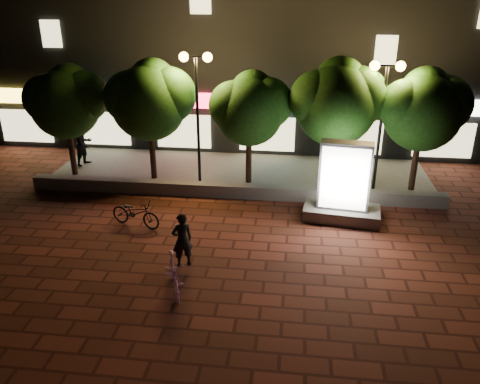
# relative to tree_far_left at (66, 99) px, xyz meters

# --- Properties ---
(ground) EXTENTS (80.00, 80.00, 0.00)m
(ground) POSITION_rel_tree_far_left_xyz_m (6.95, -5.46, -3.29)
(ground) COLOR maroon
(ground) RESTS_ON ground
(retaining_wall) EXTENTS (16.00, 0.45, 0.50)m
(retaining_wall) POSITION_rel_tree_far_left_xyz_m (6.95, -1.46, -3.04)
(retaining_wall) COLOR slate
(retaining_wall) RESTS_ON ground
(sidewalk) EXTENTS (16.00, 5.00, 0.08)m
(sidewalk) POSITION_rel_tree_far_left_xyz_m (6.95, 1.04, -3.25)
(sidewalk) COLOR slate
(sidewalk) RESTS_ON ground
(building_block) EXTENTS (28.00, 8.12, 11.30)m
(building_block) POSITION_rel_tree_far_left_xyz_m (6.94, 7.53, 1.70)
(building_block) COLOR black
(building_block) RESTS_ON ground
(tree_far_left) EXTENTS (3.36, 2.80, 4.63)m
(tree_far_left) POSITION_rel_tree_far_left_xyz_m (0.00, 0.00, 0.00)
(tree_far_left) COLOR #311C13
(tree_far_left) RESTS_ON sidewalk
(tree_left) EXTENTS (3.60, 3.00, 4.89)m
(tree_left) POSITION_rel_tree_far_left_xyz_m (3.50, 0.00, 0.15)
(tree_left) COLOR #311C13
(tree_left) RESTS_ON sidewalk
(tree_mid) EXTENTS (3.24, 2.70, 4.50)m
(tree_mid) POSITION_rel_tree_far_left_xyz_m (7.50, -0.00, -0.08)
(tree_mid) COLOR #311C13
(tree_mid) RESTS_ON sidewalk
(tree_right) EXTENTS (3.72, 3.10, 5.07)m
(tree_right) POSITION_rel_tree_far_left_xyz_m (10.80, 0.00, 0.27)
(tree_right) COLOR #311C13
(tree_right) RESTS_ON sidewalk
(tree_far_right) EXTENTS (3.48, 2.90, 4.76)m
(tree_far_right) POSITION_rel_tree_far_left_xyz_m (14.00, 0.00, 0.08)
(tree_far_right) COLOR #311C13
(tree_far_right) RESTS_ON sidewalk
(street_lamp_left) EXTENTS (1.26, 0.36, 5.18)m
(street_lamp_left) POSITION_rel_tree_far_left_xyz_m (5.45, -0.26, 0.74)
(street_lamp_left) COLOR black
(street_lamp_left) RESTS_ON sidewalk
(street_lamp_right) EXTENTS (1.26, 0.36, 4.98)m
(street_lamp_right) POSITION_rel_tree_far_left_xyz_m (12.45, -0.26, 0.60)
(street_lamp_right) COLOR black
(street_lamp_right) RESTS_ON sidewalk
(ad_kiosk) EXTENTS (2.73, 1.61, 2.81)m
(ad_kiosk) POSITION_rel_tree_far_left_xyz_m (11.00, -2.91, -2.16)
(ad_kiosk) COLOR slate
(ad_kiosk) RESTS_ON ground
(scooter_pink) EXTENTS (1.11, 1.83, 1.06)m
(scooter_pink) POSITION_rel_tree_far_left_xyz_m (6.28, -7.88, -2.76)
(scooter_pink) COLOR #C783B8
(scooter_pink) RESTS_ON ground
(rider) EXTENTS (0.73, 0.65, 1.67)m
(rider) POSITION_rel_tree_far_left_xyz_m (6.21, -6.55, -2.46)
(rider) COLOR black
(rider) RESTS_ON ground
(scooter_parked) EXTENTS (1.97, 1.16, 0.98)m
(scooter_parked) POSITION_rel_tree_far_left_xyz_m (4.05, -4.29, -2.80)
(scooter_parked) COLOR black
(scooter_parked) RESTS_ON ground
(pedestrian) EXTENTS (0.97, 1.11, 1.92)m
(pedestrian) POSITION_rel_tree_far_left_xyz_m (-0.06, 1.17, -2.25)
(pedestrian) COLOR black
(pedestrian) RESTS_ON sidewalk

